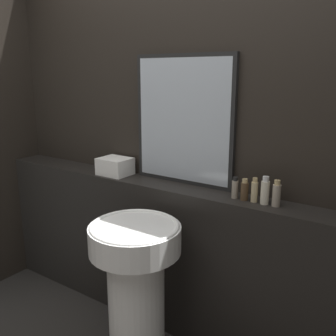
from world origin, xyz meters
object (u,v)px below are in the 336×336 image
(conditioner_bottle, at_px, (245,190))
(body_wash_bottle, at_px, (265,191))
(pedestal_sink, at_px, (136,284))
(shampoo_bottle, at_px, (235,188))
(mirror, at_px, (183,121))
(lotion_bottle, at_px, (254,191))
(hand_soap_bottle, at_px, (276,194))
(towel_stack, at_px, (115,166))

(conditioner_bottle, bearing_deg, body_wash_bottle, 0.00)
(pedestal_sink, relative_size, shampoo_bottle, 7.16)
(mirror, xyz_separation_m, lotion_bottle, (0.52, -0.09, -0.34))
(pedestal_sink, height_order, lotion_bottle, lotion_bottle)
(mirror, xyz_separation_m, body_wash_bottle, (0.58, -0.09, -0.33))
(pedestal_sink, bearing_deg, conditioner_bottle, 44.73)
(pedestal_sink, height_order, hand_soap_bottle, hand_soap_bottle)
(shampoo_bottle, xyz_separation_m, hand_soap_bottle, (0.24, 0.00, 0.01))
(pedestal_sink, height_order, towel_stack, towel_stack)
(lotion_bottle, xyz_separation_m, body_wash_bottle, (0.06, -0.00, 0.01))
(body_wash_bottle, bearing_deg, conditioner_bottle, 180.00)
(body_wash_bottle, xyz_separation_m, hand_soap_bottle, (0.06, 0.00, -0.00))
(mirror, bearing_deg, hand_soap_bottle, -8.35)
(towel_stack, xyz_separation_m, body_wash_bottle, (1.08, 0.00, 0.01))
(body_wash_bottle, bearing_deg, shampoo_bottle, 180.00)
(pedestal_sink, distance_m, towel_stack, 0.85)
(body_wash_bottle, bearing_deg, lotion_bottle, 180.00)
(towel_stack, bearing_deg, body_wash_bottle, 0.00)
(towel_stack, distance_m, shampoo_bottle, 0.90)
(shampoo_bottle, bearing_deg, towel_stack, 180.00)
(lotion_bottle, bearing_deg, body_wash_bottle, -0.00)
(pedestal_sink, distance_m, body_wash_bottle, 0.88)
(shampoo_bottle, distance_m, body_wash_bottle, 0.17)
(lotion_bottle, height_order, body_wash_bottle, body_wash_bottle)
(pedestal_sink, height_order, body_wash_bottle, body_wash_bottle)
(shampoo_bottle, bearing_deg, body_wash_bottle, 0.00)
(pedestal_sink, relative_size, body_wash_bottle, 5.75)
(towel_stack, height_order, hand_soap_bottle, hand_soap_bottle)
(pedestal_sink, distance_m, conditioner_bottle, 0.80)
(lotion_bottle, bearing_deg, mirror, 169.74)
(pedestal_sink, bearing_deg, body_wash_bottle, 38.02)
(mirror, height_order, hand_soap_bottle, mirror)
(lotion_bottle, bearing_deg, towel_stack, -180.00)
(pedestal_sink, xyz_separation_m, body_wash_bottle, (0.55, 0.43, 0.53))
(pedestal_sink, height_order, mirror, mirror)
(towel_stack, relative_size, shampoo_bottle, 1.74)
(conditioner_bottle, xyz_separation_m, lotion_bottle, (0.06, 0.00, 0.01))
(shampoo_bottle, relative_size, hand_soap_bottle, 0.86)
(shampoo_bottle, bearing_deg, lotion_bottle, 0.00)
(mirror, relative_size, towel_stack, 3.73)
(mirror, height_order, towel_stack, mirror)
(shampoo_bottle, xyz_separation_m, conditioner_bottle, (0.06, 0.00, -0.00))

